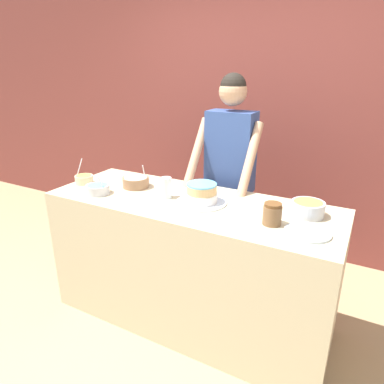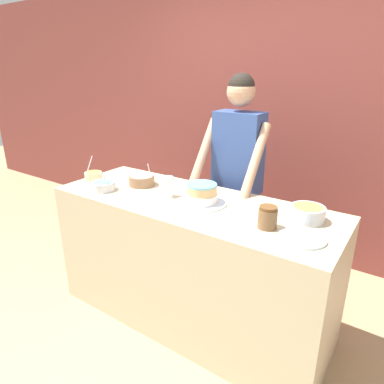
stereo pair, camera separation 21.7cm
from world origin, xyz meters
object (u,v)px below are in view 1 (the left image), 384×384
frosting_bowl_olive (308,208)px  ceramic_plate (308,232)px  cake (202,195)px  person_baker (230,162)px  frosting_bowl_white (136,182)px  frosting_bowl_yellow (84,179)px  stoneware_jar (272,214)px  drinking_glass (166,188)px  frosting_bowl_blue (98,189)px

frosting_bowl_olive → ceramic_plate: 0.25m
cake → ceramic_plate: size_ratio=1.34×
person_baker → frosting_bowl_white: (-0.53, -0.50, -0.09)m
cake → frosting_bowl_yellow: size_ratio=1.82×
frosting_bowl_olive → stoneware_jar: 0.26m
person_baker → drinking_glass: person_baker is taller
frosting_bowl_olive → stoneware_jar: (-0.15, -0.22, 0.01)m
drinking_glass → frosting_bowl_white: bearing=165.6°
frosting_bowl_olive → drinking_glass: (-0.89, -0.14, 0.02)m
frosting_bowl_white → person_baker: bearing=43.5°
frosting_bowl_white → frosting_bowl_blue: bearing=-122.3°
person_baker → frosting_bowl_yellow: (-0.92, -0.62, -0.10)m
frosting_bowl_olive → ceramic_plate: frosting_bowl_olive is taller
frosting_bowl_blue → drinking_glass: bearing=18.6°
drinking_glass → ceramic_plate: (0.94, -0.09, -0.06)m
frosting_bowl_blue → frosting_bowl_olive: 1.38m
cake → frosting_bowl_blue: 0.74m
frosting_bowl_blue → person_baker: bearing=47.4°
frosting_bowl_yellow → drinking_glass: frosting_bowl_yellow is taller
frosting_bowl_yellow → drinking_glass: (0.70, 0.04, 0.04)m
stoneware_jar → frosting_bowl_yellow: bearing=178.7°
frosting_bowl_yellow → frosting_bowl_blue: frosting_bowl_yellow is taller
frosting_bowl_yellow → stoneware_jar: frosting_bowl_yellow is taller
frosting_bowl_blue → frosting_bowl_olive: size_ratio=0.85×
frosting_bowl_yellow → stoneware_jar: 1.44m
frosting_bowl_blue → frosting_bowl_white: 0.28m
person_baker → frosting_bowl_white: size_ratio=8.96×
frosting_bowl_blue → stoneware_jar: bearing=3.9°
drinking_glass → ceramic_plate: drinking_glass is taller
drinking_glass → person_baker: bearing=69.8°
frosting_bowl_blue → stoneware_jar: frosting_bowl_blue is taller
frosting_bowl_blue → frosting_bowl_white: frosting_bowl_white is taller
person_baker → frosting_bowl_yellow: bearing=-145.9°
cake → frosting_bowl_blue: frosting_bowl_blue is taller
cake → frosting_bowl_yellow: (-0.95, -0.07, -0.02)m
person_baker → stoneware_jar: bearing=-51.3°
frosting_bowl_blue → ceramic_plate: 1.40m
frosting_bowl_white → ceramic_plate: size_ratio=0.78×
frosting_bowl_white → drinking_glass: size_ratio=1.35×
cake → frosting_bowl_blue: (-0.71, -0.18, -0.02)m
frosting_bowl_blue → stoneware_jar: size_ratio=1.30×
person_baker → frosting_bowl_blue: size_ratio=10.44×
frosting_bowl_olive → frosting_bowl_white: bearing=-177.0°
cake → drinking_glass: 0.25m
person_baker → ceramic_plate: person_baker is taller
person_baker → ceramic_plate: 1.00m
cake → frosting_bowl_yellow: 0.96m
frosting_bowl_white → stoneware_jar: size_ratio=1.52×
frosting_bowl_blue → ceramic_plate: (1.40, 0.06, -0.03)m
person_baker → drinking_glass: size_ratio=12.13×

